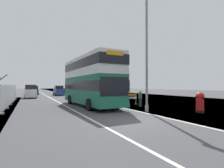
{
  "coord_description": "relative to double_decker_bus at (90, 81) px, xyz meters",
  "views": [
    {
      "loc": [
        -5.35,
        -8.74,
        2.02
      ],
      "look_at": [
        1.44,
        5.57,
        2.2
      ],
      "focal_mm": 28.39,
      "sensor_mm": 36.0,
      "label": 1
    }
  ],
  "objects": [
    {
      "name": "pedestrian_at_kerb",
      "position": [
        4.26,
        -2.58,
        -1.77
      ],
      "size": [
        0.34,
        0.34,
        1.61
      ],
      "color": "#2D3342",
      "rests_on": "ground"
    },
    {
      "name": "red_pillar_postbox",
      "position": [
        6.14,
        -7.77,
        -1.72
      ],
      "size": [
        0.63,
        0.63,
        1.55
      ],
      "color": "black",
      "rests_on": "ground"
    },
    {
      "name": "roadworks_barrier",
      "position": [
        4.22,
        -0.83,
        -1.84
      ],
      "size": [
        1.56,
        0.52,
        1.17
      ],
      "color": "orange",
      "rests_on": "ground"
    },
    {
      "name": "car_receding_far",
      "position": [
        -4.42,
        29.12,
        -1.59
      ],
      "size": [
        2.09,
        4.24,
        2.09
      ],
      "color": "navy",
      "rests_on": "ground"
    },
    {
      "name": "lamppost_foreground",
      "position": [
        2.82,
        -5.6,
        1.91
      ],
      "size": [
        0.29,
        0.7,
        9.45
      ],
      "color": "gray",
      "rests_on": "ground"
    },
    {
      "name": "ground",
      "position": [
        0.29,
        -8.19,
        -2.62
      ],
      "size": [
        140.0,
        280.0,
        0.1
      ],
      "color": "#424244"
    },
    {
      "name": "double_decker_bus",
      "position": [
        0.0,
        0.0,
        0.0
      ],
      "size": [
        3.21,
        10.51,
        4.83
      ],
      "color": "#196042",
      "rests_on": "ground"
    },
    {
      "name": "car_oncoming_near",
      "position": [
        -5.27,
        15.91,
        -1.53
      ],
      "size": [
        1.98,
        4.16,
        2.22
      ],
      "color": "silver",
      "rests_on": "ground"
    },
    {
      "name": "car_receding_mid",
      "position": [
        0.28,
        22.16,
        -1.59
      ],
      "size": [
        1.92,
        4.52,
        2.1
      ],
      "color": "navy",
      "rests_on": "ground"
    },
    {
      "name": "construction_site_fence",
      "position": [
        -7.41,
        4.47,
        -1.54
      ],
      "size": [
        0.44,
        20.6,
        2.15
      ],
      "color": "#A8AAAD",
      "rests_on": "ground"
    }
  ]
}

